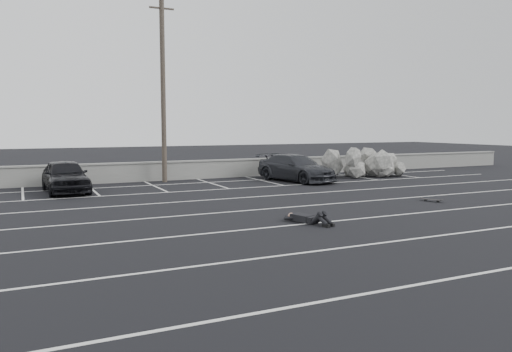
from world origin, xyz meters
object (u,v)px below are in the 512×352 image
car_right (296,168)px  person (302,215)px  utility_pole (163,89)px  car_left (65,176)px  trash_bin (277,168)px  riprap_pile (369,167)px  skateboard (432,200)px

car_right → person: 11.69m
utility_pole → person: 13.71m
car_right → car_left: bearing=164.5°
trash_bin → person: trash_bin is taller
utility_pole → person: size_ratio=4.05×
utility_pole → riprap_pile: utility_pole is taller
utility_pole → trash_bin: 7.91m
car_right → skateboard: size_ratio=6.51×
person → skateboard: (6.83, 1.42, -0.15)m
car_left → car_right: car_left is taller
utility_pole → person: utility_pole is taller
trash_bin → person: (-5.57, -12.33, -0.32)m
riprap_pile → person: bearing=-136.0°
trash_bin → utility_pole: bearing=175.6°
car_left → trash_bin: 11.84m
person → car_right: bearing=44.1°
riprap_pile → person: (-10.78, -10.41, -0.34)m
car_right → riprap_pile: size_ratio=0.86×
car_left → trash_bin: car_left is taller
utility_pole → skateboard: bearing=-55.6°
car_left → person: size_ratio=1.82×
utility_pole → trash_bin: bearing=-4.4°
person → skateboard: 6.98m
car_left → utility_pole: utility_pole is taller
utility_pole → car_right: bearing=-21.6°
car_left → skateboard: (12.99, -9.26, -0.68)m
skateboard → person: bearing=168.3°
car_right → riprap_pile: 5.14m
trash_bin → riprap_pile: size_ratio=0.18×
car_left → utility_pole: size_ratio=0.45×
trash_bin → riprap_pile: riprap_pile is taller
car_left → car_right: size_ratio=0.88×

